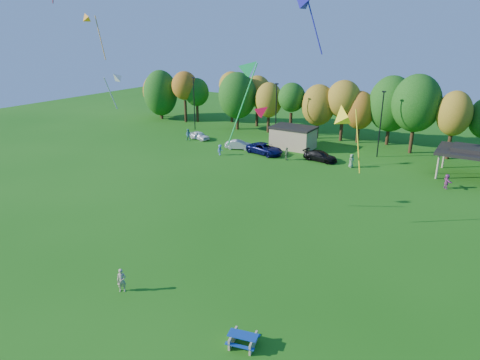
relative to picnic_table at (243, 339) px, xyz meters
The scene contains 22 objects.
ground 6.29m from the picnic_table, 161.85° to the left, with size 160.00×160.00×0.00m, color #19600F.
tree_line 48.30m from the picnic_table, 98.38° to the left, with size 93.57×10.55×11.15m.
lamp_posts 42.38m from the picnic_table, 95.40° to the left, with size 64.50×0.25×9.09m.
utility_building 43.05m from the picnic_table, 111.78° to the left, with size 6.30×4.30×3.25m.
pavilion 39.87m from the picnic_table, 78.35° to the left, with size 8.20×6.20×3.77m.
picnic_table is the anchor object (origin of this frame).
kite_flyer 9.78m from the picnic_table, behind, with size 0.61×0.40×1.67m, color tan.
car_a 47.96m from the picnic_table, 130.20° to the left, with size 1.51×3.76×1.28m, color white.
car_b 41.68m from the picnic_table, 122.60° to the left, with size 1.39×3.98×1.31m, color #ACABB1.
car_c 39.20m from the picnic_table, 117.24° to the left, with size 2.55×5.52×1.53m, color #0B0F45.
car_d 37.26m from the picnic_table, 105.50° to the left, with size 1.91×4.69×1.36m, color black.
far_person_0 36.61m from the picnic_table, 112.45° to the left, with size 1.03×0.43×1.75m, color #567648.
far_person_1 34.02m from the picnic_table, 79.81° to the left, with size 1.56×0.50×1.68m, color #A84691.
far_person_2 47.64m from the picnic_table, 132.31° to the left, with size 0.89×0.69×1.82m, color teal.
far_person_4 35.74m from the picnic_table, 98.81° to the left, with size 0.86×0.56×1.77m, color #7AA06D.
far_person_5 38.57m from the picnic_table, 126.56° to the left, with size 0.99×0.57×1.53m, color #5578BB.
kite_2 39.84m from the picnic_table, 151.05° to the left, with size 3.14×1.52×5.32m.
kite_4 23.30m from the picnic_table, 105.00° to the left, with size 2.73×1.23×4.48m.
kite_5 18.95m from the picnic_table, 119.52° to the left, with size 3.71×3.38×7.39m.
kite_7 15.69m from the picnic_table, 114.56° to the left, with size 1.63×1.61×1.33m.
kite_9 25.00m from the picnic_table, 152.83° to the left, with size 1.01×2.09×3.36m.
kite_12 17.78m from the picnic_table, 90.35° to the left, with size 2.91×3.12×5.64m.
Camera 1 is at (16.29, -18.69, 16.96)m, focal length 32.00 mm.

